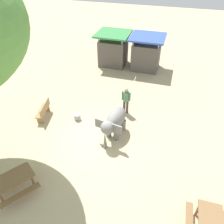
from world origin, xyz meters
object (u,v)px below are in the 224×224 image
market_stall_blue (146,54)px  market_stall_green (113,51)px  person_handler (126,99)px  feed_bucket (77,117)px  elephant (114,121)px  wooden_bench (44,110)px  picnic_table_far (14,181)px

market_stall_blue → market_stall_green: bearing=180.0°
person_handler → feed_bucket: 2.90m
elephant → person_handler: (0.10, 2.02, 0.03)m
wooden_bench → feed_bucket: wooden_bench is taller
picnic_table_far → market_stall_blue: 12.50m
picnic_table_far → market_stall_green: market_stall_green is taller
picnic_table_far → market_stall_blue: size_ratio=0.82×
market_stall_blue → picnic_table_far: bearing=-104.1°
wooden_bench → market_stall_blue: size_ratio=0.58×
person_handler → market_stall_blue: size_ratio=0.64×
person_handler → market_stall_green: (-2.49, 5.93, 0.19)m
picnic_table_far → feed_bucket: bearing=29.1°
elephant → picnic_table_far: size_ratio=1.00×
feed_bucket → market_stall_green: bearing=90.5°
elephant → market_stall_blue: size_ratio=0.83×
picnic_table_far → feed_bucket: 4.83m
market_stall_green → market_stall_blue: (2.60, 0.00, 0.00)m
person_handler → wooden_bench: (-4.28, -1.73, -0.48)m
person_handler → picnic_table_far: 6.84m
market_stall_green → wooden_bench: bearing=-103.1°
market_stall_green → market_stall_blue: same height
person_handler → picnic_table_far: person_handler is taller
elephant → market_stall_blue: bearing=-170.9°
elephant → feed_bucket: 2.53m
elephant → person_handler: size_ratio=1.29×
market_stall_green → market_stall_blue: bearing=0.0°
elephant → wooden_bench: bearing=-83.4°
person_handler → feed_bucket: person_handler is taller
person_handler → picnic_table_far: bearing=-23.6°
wooden_bench → market_stall_green: 7.89m
market_stall_green → elephant: bearing=-73.2°
elephant → wooden_bench: (-4.18, 0.29, -0.44)m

